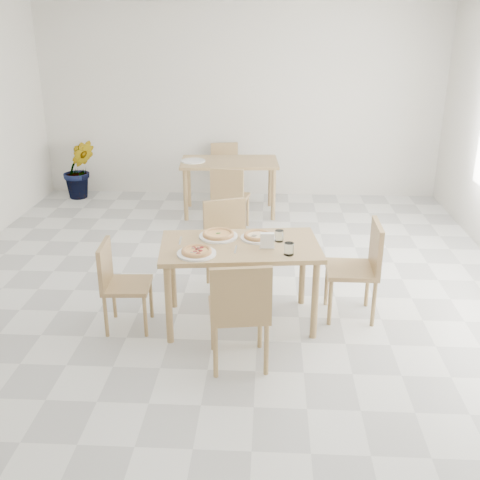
{
  "coord_description": "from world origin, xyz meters",
  "views": [
    {
      "loc": [
        0.45,
        -5.01,
        2.55
      ],
      "look_at": [
        0.21,
        -0.53,
        0.79
      ],
      "focal_mm": 42.0,
      "sensor_mm": 36.0,
      "label": 1
    }
  ],
  "objects_px": {
    "pizza_mushroom": "(258,235)",
    "second_table": "(229,168)",
    "plate_mushroom": "(258,238)",
    "pizza_margherita": "(218,234)",
    "napkin_holder": "(267,241)",
    "tumbler_b": "(279,236)",
    "chair_back_s": "(229,194)",
    "plate_margherita": "(218,236)",
    "tumbler_a": "(289,249)",
    "plate_empty": "(193,161)",
    "main_table": "(240,254)",
    "chair_south": "(240,308)",
    "chair_west": "(118,279)",
    "chair_north": "(228,238)",
    "chair_east": "(361,263)",
    "pizza_pepperoni": "(197,251)",
    "potted_plant": "(79,169)",
    "plate_pepperoni": "(197,254)",
    "chair_back_n": "(226,167)"
  },
  "relations": [
    {
      "from": "pizza_mushroom",
      "to": "second_table",
      "type": "distance_m",
      "value": 2.97
    },
    {
      "from": "plate_mushroom",
      "to": "pizza_mushroom",
      "type": "distance_m",
      "value": 0.02
    },
    {
      "from": "pizza_margherita",
      "to": "napkin_holder",
      "type": "relative_size",
      "value": 2.38
    },
    {
      "from": "tumbler_b",
      "to": "chair_back_s",
      "type": "distance_m",
      "value": 2.33
    },
    {
      "from": "plate_margherita",
      "to": "tumbler_a",
      "type": "xyz_separation_m",
      "value": [
        0.61,
        -0.37,
        0.04
      ]
    },
    {
      "from": "pizza_margherita",
      "to": "plate_empty",
      "type": "height_order",
      "value": "pizza_margherita"
    },
    {
      "from": "main_table",
      "to": "tumbler_a",
      "type": "xyz_separation_m",
      "value": [
        0.41,
        -0.21,
        0.15
      ]
    },
    {
      "from": "chair_south",
      "to": "second_table",
      "type": "relative_size",
      "value": 0.66
    },
    {
      "from": "chair_west",
      "to": "tumbler_a",
      "type": "height_order",
      "value": "tumbler_a"
    },
    {
      "from": "chair_north",
      "to": "chair_west",
      "type": "height_order",
      "value": "chair_north"
    },
    {
      "from": "main_table",
      "to": "chair_back_s",
      "type": "bearing_deg",
      "value": 89.87
    },
    {
      "from": "plate_margherita",
      "to": "pizza_margherita",
      "type": "xyz_separation_m",
      "value": [
        0.0,
        -0.0,
        0.02
      ]
    },
    {
      "from": "chair_east",
      "to": "tumbler_b",
      "type": "height_order",
      "value": "chair_east"
    },
    {
      "from": "napkin_holder",
      "to": "chair_north",
      "type": "bearing_deg",
      "value": 113.61
    },
    {
      "from": "plate_mushroom",
      "to": "tumbler_a",
      "type": "bearing_deg",
      "value": -52.82
    },
    {
      "from": "plate_empty",
      "to": "pizza_pepperoni",
      "type": "bearing_deg",
      "value": -81.97
    },
    {
      "from": "plate_mushroom",
      "to": "tumbler_b",
      "type": "relative_size",
      "value": 3.05
    },
    {
      "from": "napkin_holder",
      "to": "plate_empty",
      "type": "bearing_deg",
      "value": 106.76
    },
    {
      "from": "pizza_mushroom",
      "to": "plate_empty",
      "type": "relative_size",
      "value": 0.86
    },
    {
      "from": "chair_east",
      "to": "potted_plant",
      "type": "distance_m",
      "value": 5.11
    },
    {
      "from": "plate_pepperoni",
      "to": "napkin_holder",
      "type": "relative_size",
      "value": 2.29
    },
    {
      "from": "chair_south",
      "to": "pizza_mushroom",
      "type": "distance_m",
      "value": 0.91
    },
    {
      "from": "chair_west",
      "to": "potted_plant",
      "type": "distance_m",
      "value": 4.15
    },
    {
      "from": "napkin_holder",
      "to": "chair_back_n",
      "type": "bearing_deg",
      "value": 97.84
    },
    {
      "from": "chair_south",
      "to": "chair_west",
      "type": "height_order",
      "value": "chair_south"
    },
    {
      "from": "plate_pepperoni",
      "to": "tumbler_a",
      "type": "distance_m",
      "value": 0.76
    },
    {
      "from": "napkin_holder",
      "to": "second_table",
      "type": "relative_size",
      "value": 0.1
    },
    {
      "from": "pizza_pepperoni",
      "to": "chair_back_s",
      "type": "height_order",
      "value": "chair_back_s"
    },
    {
      "from": "tumbler_a",
      "to": "napkin_holder",
      "type": "xyz_separation_m",
      "value": [
        -0.18,
        0.12,
        0.02
      ]
    },
    {
      "from": "chair_west",
      "to": "plate_empty",
      "type": "xyz_separation_m",
      "value": [
        0.24,
        3.16,
        0.3
      ]
    },
    {
      "from": "chair_south",
      "to": "napkin_holder",
      "type": "bearing_deg",
      "value": -115.33
    },
    {
      "from": "chair_west",
      "to": "chair_south",
      "type": "bearing_deg",
      "value": -121.34
    },
    {
      "from": "tumbler_b",
      "to": "chair_back_s",
      "type": "relative_size",
      "value": 0.12
    },
    {
      "from": "chair_west",
      "to": "chair_east",
      "type": "distance_m",
      "value": 2.15
    },
    {
      "from": "pizza_mushroom",
      "to": "chair_back_n",
      "type": "distance_m",
      "value": 3.7
    },
    {
      "from": "tumbler_a",
      "to": "plate_empty",
      "type": "height_order",
      "value": "tumbler_a"
    },
    {
      "from": "chair_east",
      "to": "plate_mushroom",
      "type": "bearing_deg",
      "value": -87.35
    },
    {
      "from": "pizza_mushroom",
      "to": "chair_back_s",
      "type": "relative_size",
      "value": 0.33
    },
    {
      "from": "pizza_margherita",
      "to": "second_table",
      "type": "height_order",
      "value": "pizza_margherita"
    },
    {
      "from": "pizza_margherita",
      "to": "second_table",
      "type": "distance_m",
      "value": 2.92
    },
    {
      "from": "main_table",
      "to": "tumbler_b",
      "type": "xyz_separation_m",
      "value": [
        0.34,
        0.09,
        0.14
      ]
    },
    {
      "from": "chair_south",
      "to": "main_table",
      "type": "bearing_deg",
      "value": -95.47
    },
    {
      "from": "chair_west",
      "to": "tumbler_b",
      "type": "relative_size",
      "value": 8.01
    },
    {
      "from": "chair_north",
      "to": "pizza_mushroom",
      "type": "xyz_separation_m",
      "value": [
        0.31,
        -0.61,
        0.27
      ]
    },
    {
      "from": "pizza_pepperoni",
      "to": "tumbler_b",
      "type": "bearing_deg",
      "value": 26.26
    },
    {
      "from": "pizza_pepperoni",
      "to": "tumbler_a",
      "type": "distance_m",
      "value": 0.76
    },
    {
      "from": "pizza_pepperoni",
      "to": "chair_back_s",
      "type": "xyz_separation_m",
      "value": [
        0.08,
        2.57,
        -0.29
      ]
    },
    {
      "from": "plate_mushroom",
      "to": "plate_pepperoni",
      "type": "height_order",
      "value": "same"
    },
    {
      "from": "pizza_mushroom",
      "to": "chair_back_s",
      "type": "xyz_separation_m",
      "value": [
        -0.41,
        2.18,
        -0.29
      ]
    },
    {
      "from": "main_table",
      "to": "plate_empty",
      "type": "height_order",
      "value": "plate_empty"
    }
  ]
}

